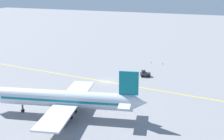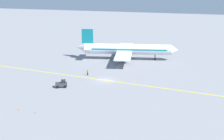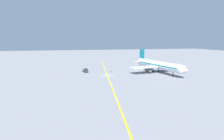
{
  "view_description": "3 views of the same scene",
  "coord_description": "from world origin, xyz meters",
  "views": [
    {
      "loc": [
        -79.3,
        -32.91,
        28.23
      ],
      "look_at": [
        1.03,
        -1.31,
        3.42
      ],
      "focal_mm": 50.0,
      "sensor_mm": 36.0,
      "label": 1
    },
    {
      "loc": [
        77.97,
        26.39,
        26.23
      ],
      "look_at": [
        4.56,
        3.29,
        4.47
      ],
      "focal_mm": 50.0,
      "sensor_mm": 36.0,
      "label": 2
    },
    {
      "loc": [
        14.48,
        74.89,
        15.55
      ],
      "look_at": [
        -2.07,
        0.43,
        2.34
      ],
      "focal_mm": 28.0,
      "sensor_mm": 36.0,
      "label": 3
    }
  ],
  "objects": [
    {
      "name": "baggage_tug_dark",
      "position": [
        9.03,
        -8.96,
        0.9
      ],
      "size": [
        2.75,
        3.35,
        2.11
      ],
      "color": "#333842",
      "rests_on": "ground"
    },
    {
      "name": "traffic_cone_near_nose",
      "position": [
        25.9,
        -6.56,
        0.28
      ],
      "size": [
        0.32,
        0.32,
        0.55
      ],
      "primitive_type": "cone",
      "color": "orange",
      "rests_on": "ground"
    },
    {
      "name": "apron_yellow_centreline",
      "position": [
        0.0,
        0.0,
        0.0
      ],
      "size": [
        14.24,
        119.25,
        0.01
      ],
      "primitive_type": "cube",
      "rotation": [
        0.0,
        0.0,
        -0.12
      ],
      "color": "yellow",
      "rests_on": "ground"
    },
    {
      "name": "traffic_cone_mid_apron",
      "position": [
        25.41,
        -10.79,
        0.28
      ],
      "size": [
        0.32,
        0.32,
        0.55
      ],
      "primitive_type": "cone",
      "color": "orange",
      "rests_on": "ground"
    },
    {
      "name": "ground_plane",
      "position": [
        0.0,
        0.0,
        0.0
      ],
      "size": [
        400.0,
        400.0,
        0.0
      ],
      "primitive_type": "plane",
      "color": "gray"
    },
    {
      "name": "ground_crew_worker",
      "position": [
        -3.05,
        -6.56,
        0.91
      ],
      "size": [
        0.3,
        0.57,
        1.68
      ],
      "color": "#23232D",
      "rests_on": "ground"
    },
    {
      "name": "airplane_at_gate",
      "position": [
        -24.78,
        -0.77,
        3.71
      ],
      "size": [
        28.47,
        35.29,
        10.6
      ],
      "color": "silver",
      "rests_on": "ground"
    }
  ]
}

